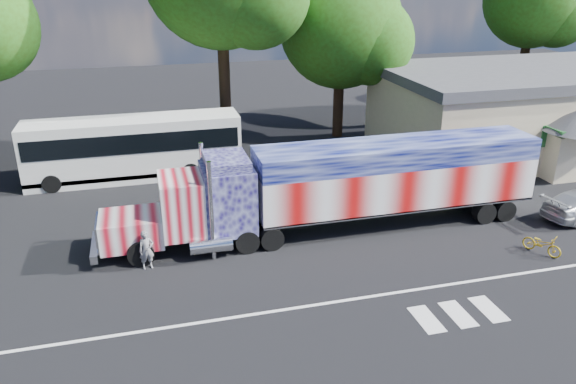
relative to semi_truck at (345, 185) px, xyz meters
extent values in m
plane|color=black|center=(-2.48, -2.55, -2.17)|extent=(100.00, 100.00, 0.00)
cube|color=silver|center=(-2.48, -5.55, -2.16)|extent=(30.00, 0.15, 0.01)
cube|color=silver|center=(0.32, -7.35, -2.16)|extent=(0.70, 1.60, 0.01)
cube|color=silver|center=(1.52, -7.35, -2.16)|extent=(0.70, 1.60, 0.01)
cube|color=silver|center=(2.72, -7.35, -2.16)|extent=(0.70, 1.60, 0.01)
cube|color=black|center=(-6.17, 0.00, -1.50)|extent=(8.62, 0.96, 0.29)
cube|color=#DA7F89|center=(-9.24, 0.00, -1.02)|extent=(2.49, 2.11, 1.24)
cube|color=silver|center=(-10.53, 0.00, -1.02)|extent=(0.11, 1.82, 1.11)
cube|color=silver|center=(-10.72, 0.00, -1.64)|extent=(0.29, 2.39, 0.34)
cube|color=#DA7F89|center=(-7.13, 0.00, -0.16)|extent=(1.72, 2.39, 2.39)
cube|color=black|center=(-7.94, 0.00, 0.27)|extent=(0.06, 2.01, 0.86)
cube|color=#514E8B|center=(-5.22, 0.00, -0.06)|extent=(2.11, 2.39, 2.78)
cube|color=#514E8B|center=(-5.22, 0.00, 1.52)|extent=(1.72, 2.30, 0.48)
cylinder|color=silver|center=(-6.08, 1.26, -0.06)|extent=(0.19, 0.19, 4.21)
cylinder|color=silver|center=(-6.08, -1.26, -0.06)|extent=(0.19, 0.19, 4.21)
cylinder|color=silver|center=(-6.17, 1.24, -1.55)|extent=(1.72, 0.63, 0.63)
cylinder|color=silver|center=(-6.17, -1.24, -1.55)|extent=(1.72, 0.63, 0.63)
cylinder|color=black|center=(-8.95, -1.05, -1.64)|extent=(1.05, 0.34, 1.05)
cylinder|color=black|center=(-8.95, 1.05, -1.64)|extent=(1.05, 0.34, 1.05)
cylinder|color=black|center=(-4.64, -1.01, -1.67)|extent=(1.00, 0.53, 1.00)
cylinder|color=black|center=(-4.64, 1.01, -1.67)|extent=(1.00, 0.53, 1.00)
cylinder|color=black|center=(-3.59, -1.01, -1.67)|extent=(1.00, 0.53, 1.00)
cylinder|color=black|center=(-3.59, 1.01, -1.67)|extent=(1.00, 0.53, 1.00)
cube|color=black|center=(2.45, 0.00, -1.26)|extent=(12.45, 1.05, 0.29)
cube|color=#E18181|center=(2.45, 0.00, -0.16)|extent=(12.83, 2.49, 1.92)
cube|color=#3F4990|center=(2.45, 0.00, 1.28)|extent=(12.83, 2.49, 0.96)
cube|color=silver|center=(2.45, 0.00, -1.12)|extent=(12.83, 2.49, 0.11)
cube|color=silver|center=(8.88, 0.00, 0.32)|extent=(0.04, 2.39, 2.78)
cylinder|color=black|center=(6.56, -1.01, -1.67)|extent=(1.00, 0.53, 1.00)
cylinder|color=black|center=(6.56, 1.01, -1.67)|extent=(1.00, 0.53, 1.00)
cylinder|color=black|center=(7.62, -1.01, -1.67)|extent=(1.00, 0.53, 1.00)
cylinder|color=black|center=(7.62, 1.01, -1.67)|extent=(1.00, 0.53, 1.00)
cube|color=silver|center=(-8.95, 9.31, -0.47)|extent=(11.62, 2.52, 3.39)
cube|color=black|center=(-8.95, 9.31, 0.16)|extent=(11.23, 2.58, 1.07)
cube|color=black|center=(-8.95, 9.31, -1.73)|extent=(11.62, 2.52, 0.24)
cube|color=black|center=(-14.76, 9.31, -0.33)|extent=(0.06, 2.23, 1.36)
cylinder|color=black|center=(-13.30, 8.10, -1.68)|extent=(0.97, 0.29, 0.97)
cylinder|color=black|center=(-13.30, 10.53, -1.68)|extent=(0.97, 0.29, 0.97)
cylinder|color=black|center=(-6.04, 8.10, -1.68)|extent=(0.97, 0.29, 0.97)
cylinder|color=black|center=(-6.04, 10.53, -1.68)|extent=(0.97, 0.29, 0.97)
cylinder|color=black|center=(-5.17, 8.10, -1.68)|extent=(0.97, 0.29, 0.97)
cylinder|color=black|center=(-5.17, 10.53, -1.68)|extent=(0.97, 0.29, 0.97)
cube|color=beige|center=(17.52, 8.45, 0.13)|extent=(22.00, 10.00, 4.60)
cube|color=#46464B|center=(17.52, 8.45, 2.73)|extent=(22.40, 10.40, 0.60)
cube|color=#1E5926|center=(9.52, 3.41, 0.23)|extent=(1.60, 0.08, 1.20)
cube|color=#1E5926|center=(13.52, 3.41, 0.23)|extent=(1.60, 0.08, 1.20)
cube|color=beige|center=(14.52, 2.85, -0.87)|extent=(3.00, 1.20, 2.60)
imported|color=slate|center=(-8.71, -1.34, -1.37)|extent=(0.65, 0.49, 1.61)
imported|color=gold|center=(7.17, -4.31, -1.74)|extent=(1.27, 1.69, 0.85)
cylinder|color=black|center=(-3.20, 13.05, 2.17)|extent=(0.70, 0.70, 8.68)
cylinder|color=black|center=(21.56, 17.43, 1.32)|extent=(0.70, 0.70, 6.97)
sphere|color=#275C15|center=(23.05, 16.31, 5.55)|extent=(5.22, 5.22, 5.22)
cylinder|color=black|center=(4.77, 14.22, 0.79)|extent=(0.70, 0.70, 5.93)
sphere|color=#275C15|center=(4.77, 14.22, 5.24)|extent=(8.09, 8.09, 8.09)
sphere|color=#275C15|center=(6.39, 13.00, 4.39)|extent=(5.66, 5.66, 5.66)
sphere|color=#275C15|center=(3.56, 15.43, 6.08)|extent=(5.26, 5.26, 5.26)
camera|label=1|loc=(-8.36, -21.60, 9.06)|focal=35.00mm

